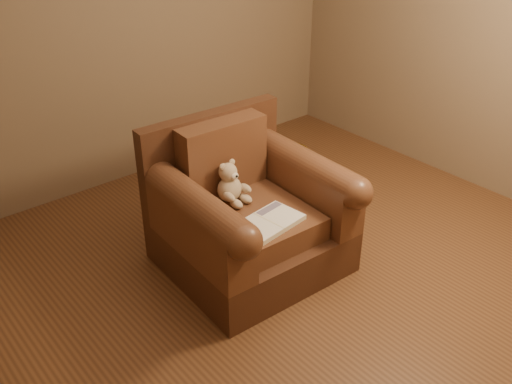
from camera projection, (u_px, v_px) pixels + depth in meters
floor at (303, 267)px, 3.98m from camera, size 4.00×4.00×0.00m
room at (316, 17)px, 3.13m from camera, size 4.02×4.02×2.71m
armchair at (247, 214)px, 3.87m from camera, size 1.14×1.09×0.99m
teddy_bear at (231, 186)px, 3.80m from camera, size 0.21×0.24×0.29m
guidebook at (268, 223)px, 3.58m from camera, size 0.46×0.31×0.04m
side_table at (287, 175)px, 4.62m from camera, size 0.34×0.34×0.48m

